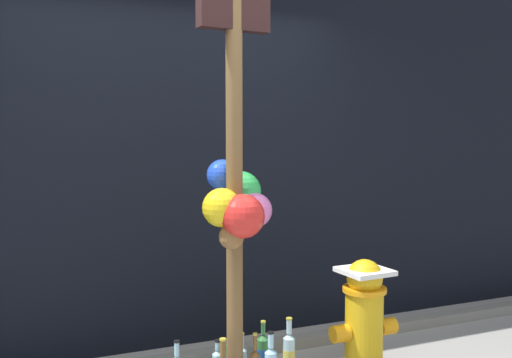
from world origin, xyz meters
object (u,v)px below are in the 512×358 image
object	(u,v)px
memorial_post	(236,176)
bottle_5	(263,354)
fire_hydrant	(364,316)
bottle_6	(289,354)

from	to	relation	value
memorial_post	bottle_5	world-z (taller)	memorial_post
memorial_post	fire_hydrant	xyz separation A→B (m)	(0.85, -0.07, -0.92)
fire_hydrant	bottle_5	bearing A→B (deg)	157.91
memorial_post	bottle_5	size ratio (longest dim) A/B	6.81
bottle_5	bottle_6	size ratio (longest dim) A/B	0.94
memorial_post	fire_hydrant	size ratio (longest dim) A/B	3.28
fire_hydrant	bottle_6	distance (m)	0.54
fire_hydrant	bottle_5	size ratio (longest dim) A/B	2.08
memorial_post	bottle_5	distance (m)	1.22
bottle_5	bottle_6	bearing A→B (deg)	-26.50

